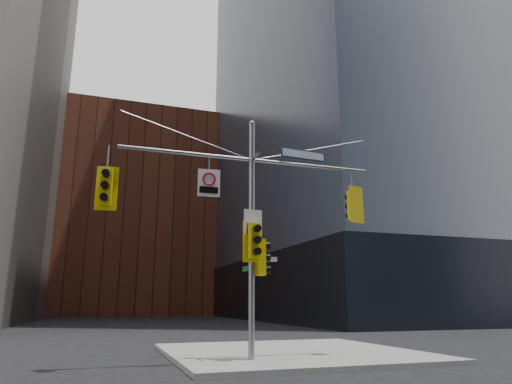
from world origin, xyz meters
TOP-DOWN VIEW (x-y plane):
  - ground at (0.00, 0.00)m, footprint 160.00×160.00m
  - sidewalk_corner at (2.00, 4.00)m, footprint 8.00×8.00m
  - podium_ne at (28.00, 32.00)m, footprint 36.40×36.40m
  - brick_midrise at (0.00, 58.00)m, footprint 26.00×20.00m
  - signal_assembly at (0.00, 1.99)m, footprint 8.00×0.80m
  - traffic_light_west_arm at (-4.22, 2.01)m, footprint 0.59×0.52m
  - traffic_light_east_arm at (3.48, 1.99)m, footprint 0.56×0.52m
  - traffic_light_pole_side at (0.32, 2.00)m, footprint 0.42×0.36m
  - traffic_light_pole_front at (-0.00, 1.73)m, footprint 0.59×0.50m
  - street_sign_blade at (1.75, 2.00)m, footprint 1.59×0.17m
  - regulatory_sign_arm at (-1.34, 1.97)m, footprint 0.66×0.11m
  - regulatory_sign_pole at (0.00, 1.88)m, footprint 0.57×0.08m
  - street_blade_ew at (0.45, 2.00)m, footprint 0.68×0.11m
  - street_blade_ns at (0.00, 2.45)m, footprint 0.05×0.77m

SIDE VIEW (x-z plane):
  - ground at x=0.00m, z-range 0.00..0.00m
  - sidewalk_corner at x=2.00m, z-range 0.00..0.15m
  - street_blade_ns at x=0.00m, z-range 2.63..2.78m
  - street_blade_ew at x=0.45m, z-range 2.89..3.02m
  - podium_ne at x=28.00m, z-range 0.00..6.00m
  - traffic_light_pole_side at x=0.32m, z-range 2.47..3.54m
  - traffic_light_pole_front at x=0.00m, z-range 2.84..4.08m
  - regulatory_sign_pole at x=0.00m, z-range 3.64..4.39m
  - signal_assembly at x=0.00m, z-range 0.77..8.07m
  - traffic_light_east_arm at x=3.48m, z-range 4.20..5.40m
  - traffic_light_west_arm at x=-4.22m, z-range 4.18..5.42m
  - regulatory_sign_arm at x=-1.34m, z-range 4.76..5.59m
  - street_sign_blade at x=1.75m, z-range 6.19..6.51m
  - brick_midrise at x=0.00m, z-range 0.00..28.00m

